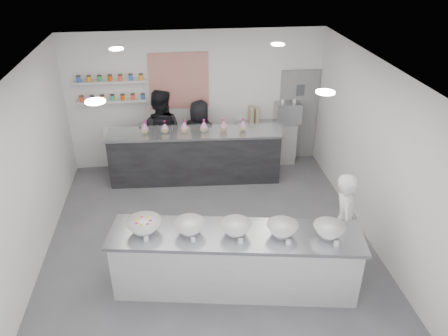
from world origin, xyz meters
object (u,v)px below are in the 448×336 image
at_px(espresso_ledge, 266,143).
at_px(woman_prep, 344,221).
at_px(staff_right, 200,137).
at_px(staff_left, 161,134).
at_px(back_bar, 195,156).
at_px(espresso_machine, 288,113).
at_px(prep_counter, 235,261).

distance_m(espresso_ledge, woman_prep, 3.61).
bearing_deg(staff_right, staff_left, 29.09).
relative_size(back_bar, espresso_ledge, 2.69).
bearing_deg(staff_right, espresso_machine, -153.95).
bearing_deg(espresso_machine, prep_counter, -113.85).
bearing_deg(back_bar, espresso_machine, 19.20).
bearing_deg(prep_counter, staff_right, 103.05).
relative_size(espresso_ledge, espresso_machine, 2.37).
distance_m(espresso_ledge, staff_right, 1.56).
xyz_separation_m(espresso_ledge, staff_right, (-1.52, -0.18, 0.32)).
height_order(prep_counter, back_bar, back_bar).
relative_size(woman_prep, staff_left, 0.84).
relative_size(espresso_ledge, staff_left, 0.68).
relative_size(back_bar, woman_prep, 2.20).
bearing_deg(staff_left, woman_prep, 144.73).
bearing_deg(woman_prep, espresso_machine, 17.08).
distance_m(back_bar, espresso_ledge, 1.76).
xyz_separation_m(back_bar, woman_prep, (2.13, -2.96, 0.26)).
xyz_separation_m(back_bar, staff_right, (0.13, 0.42, 0.26)).
distance_m(espresso_machine, staff_left, 2.82).
xyz_separation_m(espresso_machine, woman_prep, (0.02, -3.56, -0.39)).
bearing_deg(espresso_ledge, staff_right, -173.23).
distance_m(espresso_ledge, staff_left, 2.41).
distance_m(espresso_machine, woman_prep, 3.58).
bearing_deg(staff_right, prep_counter, 114.60).
bearing_deg(prep_counter, espresso_machine, 75.42).
bearing_deg(back_bar, prep_counter, -80.21).
bearing_deg(espresso_machine, staff_right, -174.78).
relative_size(prep_counter, espresso_machine, 6.45).
bearing_deg(woman_prep, back_bar, 52.42).
height_order(woman_prep, staff_left, staff_left).
height_order(back_bar, woman_prep, woman_prep).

